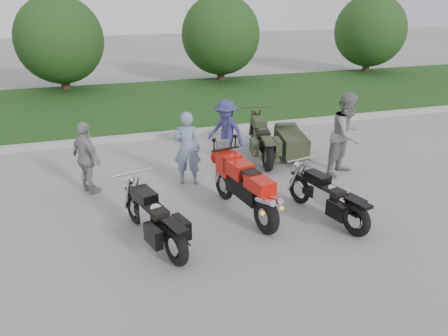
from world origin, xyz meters
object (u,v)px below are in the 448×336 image
object	(u,v)px
cruiser_sidecar	(279,142)
person_stripe	(187,148)
cruiser_left	(156,221)
cruiser_right	(330,200)
person_back	(87,158)
person_grey	(347,134)
sportbike_red	(245,186)
person_denim	(226,131)

from	to	relation	value
cruiser_sidecar	person_stripe	distance (m)	2.75
cruiser_left	cruiser_right	xyz separation A→B (m)	(3.26, -0.12, -0.03)
person_stripe	person_back	world-z (taller)	person_stripe
cruiser_sidecar	person_grey	xyz separation A→B (m)	(1.08, -1.36, 0.52)
cruiser_right	person_back	size ratio (longest dim) A/B	1.34
person_back	cruiser_left	bearing A→B (deg)	171.48
cruiser_left	cruiser_right	world-z (taller)	cruiser_left
sportbike_red	person_back	distance (m)	3.48
cruiser_sidecar	person_back	size ratio (longest dim) A/B	1.59
person_stripe	person_denim	distance (m)	1.63
cruiser_left	person_stripe	world-z (taller)	person_stripe
cruiser_left	person_back	bearing A→B (deg)	95.75
sportbike_red	cruiser_sidecar	xyz separation A→B (m)	(1.91, 2.67, -0.18)
sportbike_red	person_stripe	bearing A→B (deg)	100.03
cruiser_right	person_grey	xyz separation A→B (m)	(1.53, 1.94, 0.56)
cruiser_left	person_stripe	xyz separation A→B (m)	(1.11, 2.38, 0.39)
cruiser_sidecar	cruiser_left	bearing A→B (deg)	-127.75
cruiser_left	cruiser_right	size ratio (longest dim) A/B	1.05
person_denim	person_back	distance (m)	3.49
person_denim	person_back	size ratio (longest dim) A/B	1.01
person_grey	person_denim	xyz separation A→B (m)	(-2.44, 1.60, -0.18)
person_grey	person_stripe	bearing A→B (deg)	143.40
cruiser_sidecar	person_denim	distance (m)	1.43
sportbike_red	person_grey	bearing A→B (deg)	13.23
cruiser_left	cruiser_right	distance (m)	3.26
person_grey	person_denim	world-z (taller)	person_grey
sportbike_red	cruiser_sidecar	size ratio (longest dim) A/B	0.90
cruiser_right	person_stripe	world-z (taller)	person_stripe
cruiser_right	person_denim	xyz separation A→B (m)	(-0.91, 3.54, 0.38)
sportbike_red	cruiser_right	world-z (taller)	sportbike_red
sportbike_red	cruiser_left	xyz separation A→B (m)	(-1.80, -0.52, -0.19)
cruiser_sidecar	person_denim	size ratio (longest dim) A/B	1.57
sportbike_red	cruiser_left	distance (m)	1.88
person_grey	cruiser_sidecar	bearing A→B (deg)	100.23
sportbike_red	cruiser_right	bearing A→B (deg)	-33.92
person_stripe	person_grey	distance (m)	3.72
person_denim	person_back	bearing A→B (deg)	-112.29
cruiser_right	person_back	bearing A→B (deg)	134.66
cruiser_right	person_grey	world-z (taller)	person_grey
cruiser_sidecar	person_grey	bearing A→B (deg)	-40.05
sportbike_red	cruiser_left	bearing A→B (deg)	-174.25
sportbike_red	person_grey	xyz separation A→B (m)	(2.99, 1.31, 0.34)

